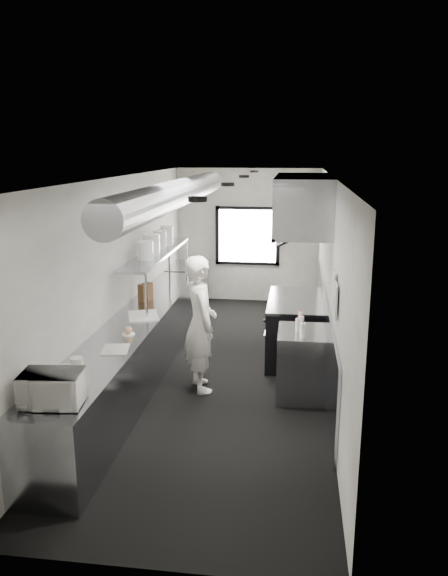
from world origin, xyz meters
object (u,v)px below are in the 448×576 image
(plate_stack_c, at_px, (160,240))
(squeeze_bottle_e, at_px, (301,318))
(pass_shelf, at_px, (157,254))
(plate_stack_b, at_px, (152,245))
(bottle_station, at_px, (302,364))
(cutting_board, at_px, (143,316))
(plate_stack_d, at_px, (167,235))
(squeeze_bottle_b, at_px, (302,330))
(small_plate, at_px, (129,334))
(prep_counter, at_px, (136,350))
(range, at_px, (295,329))
(knife_block, at_px, (146,292))
(far_work_table, at_px, (187,287))
(microwave, at_px, (52,388))
(line_cook, at_px, (200,324))
(deli_tub_a, at_px, (66,370))
(squeeze_bottle_d, at_px, (302,322))
(squeeze_bottle_a, at_px, (303,330))
(deli_tub_b, at_px, (77,362))
(exhaust_hood, at_px, (303,204))
(squeeze_bottle_c, at_px, (298,325))
(plate_stack_a, at_px, (145,250))

(plate_stack_c, xyz_separation_m, squeeze_bottle_e, (2.33, -1.73, -0.73))
(pass_shelf, bearing_deg, plate_stack_b, -91.73)
(bottle_station, xyz_separation_m, plate_stack_c, (-2.37, 2.00, 1.27))
(cutting_board, distance_m, plate_stack_d, 2.16)
(plate_stack_b, bearing_deg, squeeze_bottle_b, -34.56)
(small_plate, bearing_deg, prep_counter, 99.92)
(range, distance_m, small_plate, 2.81)
(knife_block, height_order, plate_stack_c, plate_stack_c)
(prep_counter, height_order, far_work_table, same)
(range, xyz_separation_m, knife_block, (-2.30, -0.22, 0.56))
(squeeze_bottle_e, bearing_deg, squeeze_bottle_b, -88.17)
(microwave, bearing_deg, cutting_board, 82.49)
(line_cook, bearing_deg, deli_tub_a, 124.27)
(knife_block, xyz_separation_m, squeeze_bottle_d, (2.39, -1.08, -0.05))
(microwave, distance_m, knife_block, 3.60)
(squeeze_bottle_b, distance_m, squeeze_bottle_e, 0.47)
(range, height_order, squeeze_bottle_a, squeeze_bottle_a)
(far_work_table, relative_size, squeeze_bottle_d, 7.09)
(deli_tub_b, height_order, small_plate, deli_tub_b)
(exhaust_hood, distance_m, range, 1.92)
(deli_tub_a, height_order, plate_stack_d, plate_stack_d)
(line_cook, height_order, small_plate, line_cook)
(knife_block, xyz_separation_m, squeeze_bottle_b, (2.38, -1.38, -0.05))
(line_cook, height_order, squeeze_bottle_b, line_cook)
(microwave, bearing_deg, pass_shelf, 84.69)
(plate_stack_c, height_order, squeeze_bottle_d, plate_stack_c)
(plate_stack_c, bearing_deg, squeeze_bottle_b, -43.15)
(deli_tub_b, bearing_deg, microwave, -81.35)
(line_cook, xyz_separation_m, squeeze_bottle_d, (1.34, 0.03, 0.06))
(range, height_order, small_plate, range)
(exhaust_hood, relative_size, squeeze_bottle_d, 12.99)
(prep_counter, height_order, squeeze_bottle_e, squeeze_bottle_e)
(exhaust_hood, relative_size, squeeze_bottle_c, 12.98)
(pass_shelf, relative_size, bottle_station, 3.33)
(line_cook, height_order, squeeze_bottle_a, line_cook)
(plate_stack_d, bearing_deg, deli_tub_a, -91.97)
(line_cook, bearing_deg, bottle_station, -117.14)
(far_work_table, relative_size, plate_stack_c, 3.95)
(knife_block, bearing_deg, cutting_board, -54.56)
(microwave, bearing_deg, plate_stack_b, 84.88)
(microwave, height_order, plate_stack_d, plate_stack_d)
(far_work_table, bearing_deg, squeeze_bottle_d, -59.08)
(deli_tub_a, xyz_separation_m, small_plate, (0.28, 1.28, -0.04))
(far_work_table, height_order, deli_tub_b, deli_tub_b)
(small_plate, distance_m, squeeze_bottle_d, 2.23)
(plate_stack_c, distance_m, squeeze_bottle_b, 3.30)
(prep_counter, relative_size, plate_stack_d, 17.92)
(bottle_station, xyz_separation_m, small_plate, (-2.19, -0.44, 0.46))
(cutting_board, height_order, squeeze_bottle_d, squeeze_bottle_d)
(plate_stack_a, bearing_deg, line_cook, -45.18)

